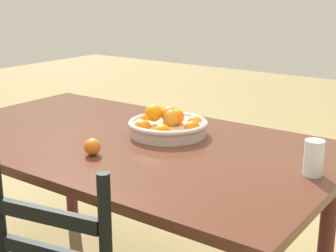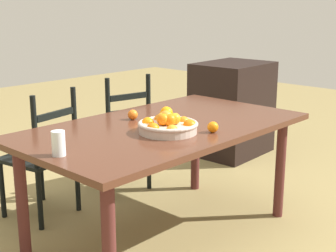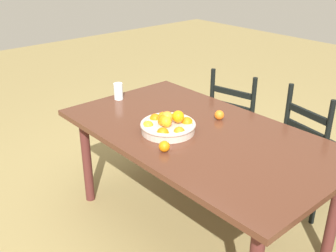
{
  "view_description": "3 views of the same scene",
  "coord_description": "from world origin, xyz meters",
  "px_view_note": "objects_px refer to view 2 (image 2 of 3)",
  "views": [
    {
      "loc": [
        -1.31,
        1.51,
        1.37
      ],
      "look_at": [
        -0.12,
        -0.15,
        0.79
      ],
      "focal_mm": 52.16,
      "sensor_mm": 36.0,
      "label": 1
    },
    {
      "loc": [
        -2.1,
        -2.0,
        1.48
      ],
      "look_at": [
        -0.12,
        -0.15,
        0.79
      ],
      "focal_mm": 51.91,
      "sensor_mm": 36.0,
      "label": 2
    },
    {
      "loc": [
        1.58,
        -1.63,
        1.83
      ],
      "look_at": [
        -0.12,
        -0.15,
        0.79
      ],
      "focal_mm": 42.49,
      "sensor_mm": 36.0,
      "label": 3
    }
  ],
  "objects_px": {
    "dining_table": "(163,137)",
    "orange_loose_0": "(213,127)",
    "chair_by_cabinet": "(121,135)",
    "fruit_bowl": "(168,125)",
    "orange_loose_1": "(133,115)",
    "drinking_glass": "(58,143)",
    "cabinet": "(232,109)",
    "chair_near_window": "(43,158)"
  },
  "relations": [
    {
      "from": "dining_table",
      "to": "fruit_bowl",
      "type": "xyz_separation_m",
      "value": [
        -0.12,
        -0.15,
        0.13
      ]
    },
    {
      "from": "chair_by_cabinet",
      "to": "orange_loose_0",
      "type": "bearing_deg",
      "value": 86.78
    },
    {
      "from": "dining_table",
      "to": "orange_loose_0",
      "type": "distance_m",
      "value": 0.36
    },
    {
      "from": "chair_near_window",
      "to": "fruit_bowl",
      "type": "relative_size",
      "value": 2.61
    },
    {
      "from": "fruit_bowl",
      "to": "drinking_glass",
      "type": "relative_size",
      "value": 2.79
    },
    {
      "from": "fruit_bowl",
      "to": "drinking_glass",
      "type": "distance_m",
      "value": 0.69
    },
    {
      "from": "chair_by_cabinet",
      "to": "fruit_bowl",
      "type": "height_order",
      "value": "chair_by_cabinet"
    },
    {
      "from": "dining_table",
      "to": "cabinet",
      "type": "bearing_deg",
      "value": 22.77
    },
    {
      "from": "fruit_bowl",
      "to": "orange_loose_1",
      "type": "xyz_separation_m",
      "value": [
        0.08,
        0.38,
        -0.01
      ]
    },
    {
      "from": "orange_loose_0",
      "to": "dining_table",
      "type": "bearing_deg",
      "value": 100.41
    },
    {
      "from": "dining_table",
      "to": "chair_by_cabinet",
      "type": "bearing_deg",
      "value": 65.73
    },
    {
      "from": "cabinet",
      "to": "orange_loose_1",
      "type": "height_order",
      "value": "cabinet"
    },
    {
      "from": "dining_table",
      "to": "orange_loose_0",
      "type": "xyz_separation_m",
      "value": [
        0.06,
        -0.34,
        0.11
      ]
    },
    {
      "from": "chair_by_cabinet",
      "to": "cabinet",
      "type": "bearing_deg",
      "value": -171.82
    },
    {
      "from": "dining_table",
      "to": "drinking_glass",
      "type": "height_order",
      "value": "drinking_glass"
    },
    {
      "from": "chair_by_cabinet",
      "to": "fruit_bowl",
      "type": "xyz_separation_m",
      "value": [
        -0.49,
        -0.98,
        0.34
      ]
    },
    {
      "from": "chair_by_cabinet",
      "to": "fruit_bowl",
      "type": "bearing_deg",
      "value": 74.97
    },
    {
      "from": "orange_loose_1",
      "to": "cabinet",
      "type": "bearing_deg",
      "value": 15.7
    },
    {
      "from": "chair_by_cabinet",
      "to": "cabinet",
      "type": "height_order",
      "value": "chair_by_cabinet"
    },
    {
      "from": "orange_loose_0",
      "to": "orange_loose_1",
      "type": "height_order",
      "value": "same"
    },
    {
      "from": "dining_table",
      "to": "drinking_glass",
      "type": "distance_m",
      "value": 0.82
    },
    {
      "from": "orange_loose_1",
      "to": "dining_table",
      "type": "bearing_deg",
      "value": -80.79
    },
    {
      "from": "drinking_glass",
      "to": "chair_near_window",
      "type": "bearing_deg",
      "value": 62.81
    },
    {
      "from": "cabinet",
      "to": "fruit_bowl",
      "type": "height_order",
      "value": "cabinet"
    },
    {
      "from": "orange_loose_0",
      "to": "cabinet",
      "type": "bearing_deg",
      "value": 32.3
    },
    {
      "from": "chair_by_cabinet",
      "to": "orange_loose_0",
      "type": "relative_size",
      "value": 14.62
    },
    {
      "from": "chair_near_window",
      "to": "chair_by_cabinet",
      "type": "height_order",
      "value": "chair_by_cabinet"
    },
    {
      "from": "orange_loose_1",
      "to": "chair_near_window",
      "type": "bearing_deg",
      "value": 116.95
    },
    {
      "from": "dining_table",
      "to": "cabinet",
      "type": "relative_size",
      "value": 1.98
    },
    {
      "from": "dining_table",
      "to": "orange_loose_1",
      "type": "distance_m",
      "value": 0.26
    },
    {
      "from": "orange_loose_1",
      "to": "drinking_glass",
      "type": "relative_size",
      "value": 0.52
    },
    {
      "from": "chair_near_window",
      "to": "cabinet",
      "type": "xyz_separation_m",
      "value": [
        2.11,
        -0.09,
        0.03
      ]
    },
    {
      "from": "chair_by_cabinet",
      "to": "cabinet",
      "type": "xyz_separation_m",
      "value": [
        1.4,
        -0.09,
        0.01
      ]
    },
    {
      "from": "fruit_bowl",
      "to": "dining_table",
      "type": "bearing_deg",
      "value": 51.15
    },
    {
      "from": "chair_near_window",
      "to": "drinking_glass",
      "type": "relative_size",
      "value": 7.29
    },
    {
      "from": "chair_near_window",
      "to": "chair_by_cabinet",
      "type": "bearing_deg",
      "value": 168.31
    },
    {
      "from": "chair_near_window",
      "to": "orange_loose_0",
      "type": "relative_size",
      "value": 14.18
    },
    {
      "from": "orange_loose_0",
      "to": "drinking_glass",
      "type": "xyz_separation_m",
      "value": [
        -0.86,
        0.28,
        0.03
      ]
    },
    {
      "from": "chair_near_window",
      "to": "chair_by_cabinet",
      "type": "distance_m",
      "value": 0.72
    },
    {
      "from": "fruit_bowl",
      "to": "orange_loose_0",
      "type": "distance_m",
      "value": 0.26
    },
    {
      "from": "cabinet",
      "to": "orange_loose_0",
      "type": "relative_size",
      "value": 14.14
    },
    {
      "from": "dining_table",
      "to": "orange_loose_1",
      "type": "xyz_separation_m",
      "value": [
        -0.04,
        0.23,
        0.11
      ]
    }
  ]
}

